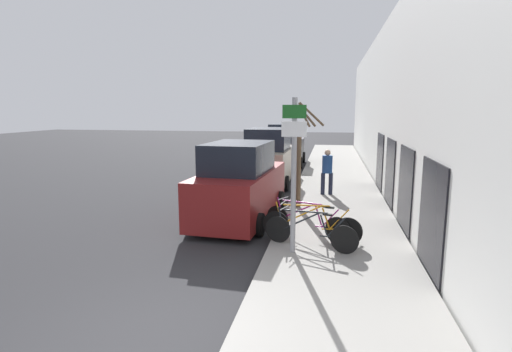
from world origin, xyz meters
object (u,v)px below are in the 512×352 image
bicycle_1 (311,225)px  pedestrian_near (327,169)px  parked_car_1 (269,159)px  street_tree (300,157)px  signpost (294,170)px  bicycle_0 (310,232)px  bicycle_2 (306,222)px  parked_car_0 (240,185)px  parked_car_2 (286,147)px

bicycle_1 → pedestrian_near: (0.30, 5.36, 0.56)m
parked_car_1 → street_tree: bearing=-68.7°
signpost → bicycle_0: size_ratio=1.57×
bicycle_2 → parked_car_1: parked_car_1 is taller
bicycle_2 → parked_car_1: (-2.05, 7.42, 0.56)m
parked_car_0 → parked_car_1: parked_car_1 is taller
pedestrian_near → street_tree: bearing=-121.2°
bicycle_0 → bicycle_1: bearing=17.5°
signpost → parked_car_0: 3.43m
bicycle_1 → parked_car_2: 13.79m
parked_car_2 → parked_car_1: bearing=-91.0°
parked_car_0 → pedestrian_near: (2.46, 3.36, 0.05)m
bicycle_1 → parked_car_0: 2.99m
bicycle_1 → parked_car_2: size_ratio=0.55×
parked_car_0 → pedestrian_near: bearing=57.4°
parked_car_0 → parked_car_1: (-0.03, 5.74, 0.05)m
bicycle_0 → pedestrian_near: size_ratio=1.29×
bicycle_1 → parked_car_0: bearing=55.8°
bicycle_2 → pedestrian_near: (0.43, 5.04, 0.56)m
bicycle_1 → parked_car_2: (-2.14, 13.62, 0.54)m
signpost → parked_car_1: size_ratio=0.74×
signpost → bicycle_0: (0.35, 0.33, -1.43)m
parked_car_0 → street_tree: 2.20m
signpost → bicycle_0: signpost is taller
signpost → parked_car_1: bearing=102.2°
signpost → bicycle_0: 1.51m
bicycle_0 → parked_car_2: size_ratio=0.49×
pedestrian_near → street_tree: size_ratio=0.50×
bicycle_0 → parked_car_1: parked_car_1 is taller
signpost → pedestrian_near: (0.65, 6.13, -0.86)m
parked_car_1 → street_tree: (1.65, -4.43, 0.65)m
bicycle_1 → bicycle_2: (-0.13, 0.32, -0.01)m
bicycle_2 → street_tree: (-0.40, 2.99, 1.21)m
street_tree → bicycle_1: bearing=-80.8°
parked_car_1 → parked_car_2: (0.05, 5.88, -0.02)m
bicycle_0 → pedestrian_near: (0.30, 5.80, 0.57)m
parked_car_2 → pedestrian_near: bearing=-74.1°
parked_car_1 → pedestrian_near: 3.45m
pedestrian_near → signpost: bearing=-105.1°
signpost → bicycle_2: signpost is taller
bicycle_1 → bicycle_2: bicycle_1 is taller
bicycle_1 → parked_car_1: (-2.19, 7.74, 0.55)m
bicycle_0 → parked_car_2: bearing=26.3°
parked_car_0 → parked_car_1: size_ratio=1.03×
parked_car_1 → parked_car_2: parked_car_1 is taller
bicycle_0 → pedestrian_near: 5.84m
parked_car_1 → pedestrian_near: bearing=-42.9°
bicycle_2 → pedestrian_near: bearing=23.1°
bicycle_2 → parked_car_2: (-2.00, 13.30, 0.55)m
bicycle_1 → bicycle_0: bearing=-171.6°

